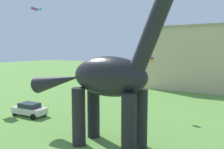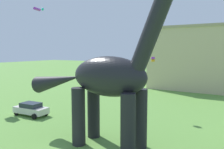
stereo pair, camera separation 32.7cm
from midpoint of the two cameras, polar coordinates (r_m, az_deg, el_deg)
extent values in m
cylinder|color=black|center=(19.24, 6.42, -10.50)|extent=(1.10, 1.10, 4.77)
cylinder|color=black|center=(17.42, 3.52, -12.25)|extent=(1.10, 1.10, 4.77)
cylinder|color=black|center=(21.43, -4.94, -8.75)|extent=(1.10, 1.10, 4.77)
cylinder|color=black|center=(19.82, -8.53, -10.04)|extent=(1.10, 1.10, 4.77)
ellipsoid|color=black|center=(18.70, -1.19, -0.45)|extent=(6.53, 2.81, 3.21)
cylinder|color=black|center=(17.02, 11.51, 16.19)|extent=(4.69, 1.21, 9.30)
cone|color=black|center=(22.14, -13.35, -1.52)|extent=(5.74, 1.61, 2.72)
cube|color=silver|center=(30.01, -19.60, -8.15)|extent=(4.32, 2.09, 0.72)
cube|color=#232B35|center=(29.86, -19.65, -7.00)|extent=(2.38, 1.73, 0.52)
cylinder|color=black|center=(29.53, -16.28, -8.99)|extent=(0.63, 0.27, 0.62)
cylinder|color=black|center=(28.39, -18.93, -9.69)|extent=(0.63, 0.27, 0.62)
cylinder|color=black|center=(31.81, -20.16, -8.04)|extent=(0.63, 0.27, 0.62)
cylinder|color=black|center=(30.75, -22.75, -8.63)|extent=(0.63, 0.27, 0.62)
cylinder|color=purple|center=(43.79, -18.41, 14.82)|extent=(0.99, 1.74, 0.47)
cone|color=#19B2B7|center=(43.35, -17.31, 14.95)|extent=(0.60, 0.56, 0.49)
cube|color=purple|center=(29.06, 9.28, 3.91)|extent=(0.53, 0.53, 0.32)
cube|color=orange|center=(29.07, 9.27, 3.42)|extent=(0.53, 0.53, 0.32)
cube|color=#CCB78E|center=(51.21, 21.18, 3.49)|extent=(20.50, 12.98, 11.85)
cube|color=tan|center=(51.35, 21.45, 10.38)|extent=(20.91, 13.24, 0.50)
camera|label=1|loc=(0.16, -90.46, -0.05)|focal=37.82mm
camera|label=2|loc=(0.16, 89.54, 0.05)|focal=37.82mm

